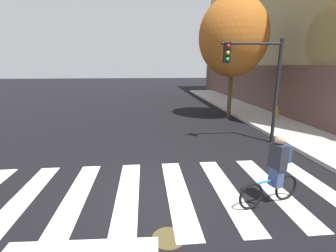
% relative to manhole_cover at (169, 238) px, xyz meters
% --- Properties ---
extents(ground_plane, '(120.00, 120.00, 0.00)m').
position_rel_manhole_cover_xyz_m(ground_plane, '(-0.20, 1.67, -0.00)').
color(ground_plane, black).
extents(crosswalk_stripes, '(9.45, 3.76, 0.01)m').
position_rel_manhole_cover_xyz_m(crosswalk_stripes, '(-0.24, 1.67, 0.00)').
color(crosswalk_stripes, silver).
rests_on(crosswalk_stripes, ground).
extents(manhole_cover, '(0.64, 0.64, 0.01)m').
position_rel_manhole_cover_xyz_m(manhole_cover, '(0.00, 0.00, 0.00)').
color(manhole_cover, '#473D1E').
rests_on(manhole_cover, ground).
extents(cyclist, '(1.65, 0.55, 1.69)m').
position_rel_manhole_cover_xyz_m(cyclist, '(2.56, 0.96, 0.84)').
color(cyclist, black).
rests_on(cyclist, ground).
extents(traffic_light_near, '(2.47, 0.28, 4.20)m').
position_rel_manhole_cover_xyz_m(traffic_light_near, '(4.10, 5.47, 2.86)').
color(traffic_light_near, black).
rests_on(traffic_light_near, ground).
extents(fire_hydrant, '(0.33, 0.22, 0.78)m').
position_rel_manhole_cover_xyz_m(fire_hydrant, '(7.28, 9.47, 0.53)').
color(fire_hydrant, gold).
rests_on(fire_hydrant, sidewalk).
extents(street_tree_near, '(4.00, 4.00, 7.11)m').
position_rel_manhole_cover_xyz_m(street_tree_near, '(4.80, 10.56, 4.80)').
color(street_tree_near, '#4C3823').
rests_on(street_tree_near, ground).
extents(corner_building, '(15.46, 25.62, 14.00)m').
position_rel_manhole_cover_xyz_m(corner_building, '(15.81, 16.61, 6.94)').
color(corner_building, brown).
rests_on(corner_building, ground).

